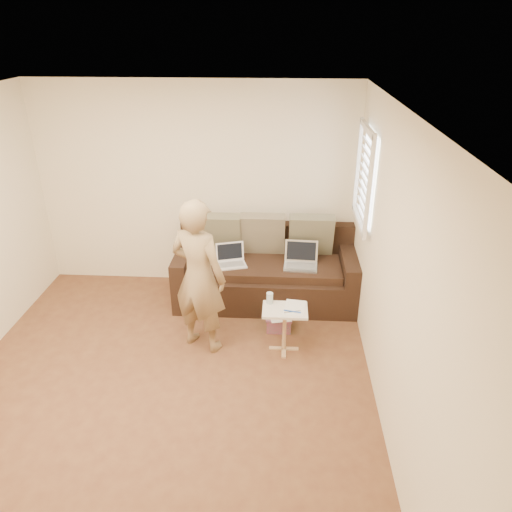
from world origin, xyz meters
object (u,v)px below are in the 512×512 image
at_px(drinking_glass, 270,298).
at_px(striped_box, 279,321).
at_px(laptop_silver, 300,268).
at_px(person, 199,277).
at_px(laptop_white, 232,265).
at_px(side_table, 284,329).
at_px(sofa, 266,269).

xyz_separation_m(drinking_glass, striped_box, (0.10, 0.29, -0.48)).
bearing_deg(drinking_glass, laptop_silver, 67.10).
relative_size(person, drinking_glass, 13.99).
relative_size(laptop_silver, drinking_glass, 3.32).
xyz_separation_m(laptop_white, striped_box, (0.59, -0.53, -0.43)).
xyz_separation_m(person, striped_box, (0.83, 0.36, -0.75)).
height_order(person, side_table, person).
xyz_separation_m(laptop_white, drinking_glass, (0.49, -0.82, 0.05)).
xyz_separation_m(person, side_table, (0.89, -0.04, -0.58)).
distance_m(sofa, striped_box, 0.75).
distance_m(laptop_silver, side_table, 0.98).
relative_size(laptop_white, striped_box, 1.16).
xyz_separation_m(laptop_silver, laptop_white, (-0.83, 0.01, 0.00)).
bearing_deg(person, sofa, -99.18).
distance_m(person, drinking_glass, 0.78).
distance_m(sofa, person, 1.27).
relative_size(person, side_table, 3.29).
relative_size(laptop_silver, person, 0.24).
height_order(laptop_silver, person, person).
distance_m(laptop_silver, drinking_glass, 0.88).
height_order(sofa, drinking_glass, sofa).
height_order(sofa, striped_box, sofa).
distance_m(person, side_table, 1.06).
height_order(laptop_white, drinking_glass, laptop_white).
height_order(sofa, person, person).
bearing_deg(person, striped_box, -132.85).
distance_m(sofa, laptop_white, 0.44).
relative_size(laptop_silver, striped_box, 1.35).
bearing_deg(side_table, person, 177.41).
relative_size(laptop_silver, side_table, 0.78).
bearing_deg(striped_box, laptop_silver, 65.08).
distance_m(person, striped_box, 1.17).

